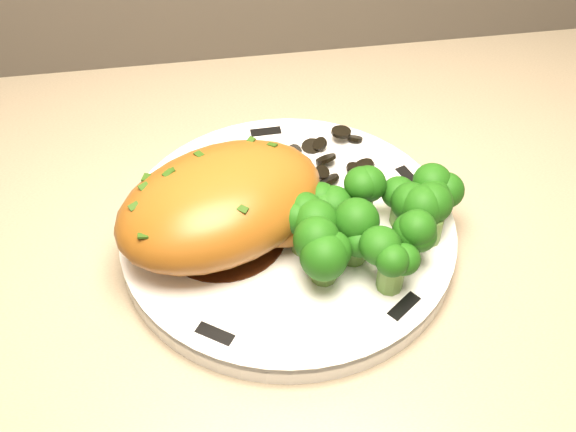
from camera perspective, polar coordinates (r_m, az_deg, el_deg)
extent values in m
cylinder|color=white|center=(0.55, 0.00, -1.32)|extent=(0.31, 0.31, 0.02)
cube|color=black|center=(0.59, 9.51, 3.02)|extent=(0.02, 0.03, 0.00)
cube|color=black|center=(0.62, -1.77, 6.65)|extent=(0.03, 0.01, 0.00)
cube|color=black|center=(0.57, -11.11, 0.48)|extent=(0.02, 0.03, 0.00)
cube|color=black|center=(0.49, -5.79, -9.27)|extent=(0.03, 0.02, 0.00)
cube|color=black|center=(0.50, 9.15, -7.08)|extent=(0.03, 0.02, 0.00)
cylinder|color=black|center=(0.54, -5.14, -1.32)|extent=(0.10, 0.10, 0.00)
ellipsoid|color=#97571A|center=(0.52, -5.36, 0.95)|extent=(0.19, 0.16, 0.06)
ellipsoid|color=#97571A|center=(0.53, 0.42, 0.21)|extent=(0.09, 0.08, 0.03)
cube|color=#21400D|center=(0.49, -10.67, 1.19)|extent=(0.01, 0.01, 0.00)
cube|color=#21400D|center=(0.50, -8.76, 2.37)|extent=(0.01, 0.01, 0.00)
cube|color=#21400D|center=(0.50, -6.84, 3.34)|extent=(0.01, 0.01, 0.00)
cube|color=#21400D|center=(0.50, -4.94, 4.13)|extent=(0.01, 0.01, 0.00)
cube|color=#21400D|center=(0.51, -3.07, 4.75)|extent=(0.01, 0.01, 0.00)
cube|color=#21400D|center=(0.52, -1.24, 5.16)|extent=(0.01, 0.01, 0.00)
cylinder|color=black|center=(0.60, 4.99, 4.61)|extent=(0.01, 0.01, 0.01)
cylinder|color=black|center=(0.60, 4.61, 5.24)|extent=(0.02, 0.02, 0.01)
cylinder|color=black|center=(0.60, 3.83, 5.73)|extent=(0.02, 0.02, 0.01)
cylinder|color=black|center=(0.61, 2.77, 5.49)|extent=(0.02, 0.02, 0.01)
cylinder|color=black|center=(0.61, 1.68, 5.57)|extent=(0.02, 0.02, 0.01)
cylinder|color=black|center=(0.60, 0.74, 5.44)|extent=(0.02, 0.02, 0.01)
cylinder|color=black|center=(0.60, 0.13, 4.63)|extent=(0.02, 0.02, 0.01)
cylinder|color=black|center=(0.59, -0.01, 4.30)|extent=(0.02, 0.02, 0.00)
cylinder|color=black|center=(0.58, 0.36, 4.01)|extent=(0.02, 0.02, 0.01)
cylinder|color=black|center=(0.58, 1.16, 3.32)|extent=(0.02, 0.02, 0.01)
cylinder|color=black|center=(0.58, 2.25, 3.38)|extent=(0.02, 0.02, 0.01)
cylinder|color=black|center=(0.58, 3.40, 3.67)|extent=(0.02, 0.02, 0.01)
cylinder|color=black|center=(0.59, 4.32, 3.63)|extent=(0.03, 0.03, 0.01)
cylinder|color=black|center=(0.59, 4.91, 4.28)|extent=(0.03, 0.03, 0.01)
cylinder|color=olive|center=(0.54, 2.96, 0.07)|extent=(0.02, 0.02, 0.02)
sphere|color=#0D3808|center=(0.52, 3.03, 1.32)|extent=(0.03, 0.03, 0.03)
cylinder|color=olive|center=(0.55, 5.77, 1.12)|extent=(0.02, 0.02, 0.02)
sphere|color=#0D3808|center=(0.54, 5.90, 2.37)|extent=(0.03, 0.03, 0.03)
cylinder|color=olive|center=(0.54, 9.09, 0.36)|extent=(0.02, 0.02, 0.02)
sphere|color=#0D3808|center=(0.53, 9.29, 1.60)|extent=(0.03, 0.03, 0.03)
cylinder|color=olive|center=(0.52, 5.24, -2.46)|extent=(0.02, 0.02, 0.02)
sphere|color=#0D3808|center=(0.50, 5.37, -1.22)|extent=(0.03, 0.03, 0.03)
cylinder|color=olive|center=(0.52, 9.01, -2.42)|extent=(0.02, 0.02, 0.02)
sphere|color=#0D3808|center=(0.51, 9.22, -1.19)|extent=(0.03, 0.03, 0.03)
cylinder|color=olive|center=(0.54, 11.11, -0.96)|extent=(0.02, 0.02, 0.02)
sphere|color=#0D3808|center=(0.52, 11.37, 0.27)|extent=(0.03, 0.03, 0.03)
cylinder|color=olive|center=(0.50, 2.88, -4.02)|extent=(0.02, 0.02, 0.02)
sphere|color=#0D3808|center=(0.49, 2.95, -2.78)|extent=(0.03, 0.03, 0.03)
cylinder|color=olive|center=(0.50, 8.11, -4.68)|extent=(0.02, 0.02, 0.02)
sphere|color=#0D3808|center=(0.49, 8.31, -3.46)|extent=(0.03, 0.03, 0.03)
cylinder|color=olive|center=(0.52, 1.25, -1.69)|extent=(0.02, 0.02, 0.02)
sphere|color=#0D3808|center=(0.51, 1.28, -0.44)|extent=(0.03, 0.03, 0.03)
cylinder|color=olive|center=(0.55, 11.37, 0.98)|extent=(0.02, 0.02, 0.02)
sphere|color=#0D3808|center=(0.54, 11.62, 2.21)|extent=(0.03, 0.03, 0.03)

